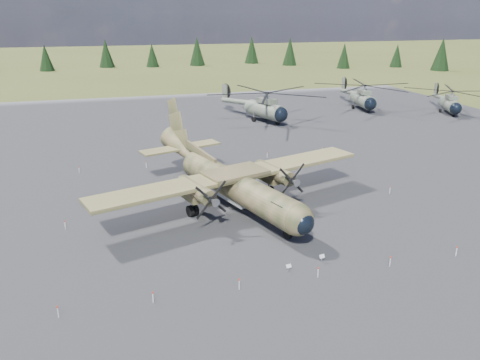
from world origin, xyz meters
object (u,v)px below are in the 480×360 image
object	(u,v)px
helicopter_near	(265,101)
helicopter_mid	(363,92)
helicopter_far	(451,97)
transport_plane	(229,178)

from	to	relation	value
helicopter_near	helicopter_mid	size ratio (longest dim) A/B	1.12
helicopter_near	helicopter_mid	world-z (taller)	helicopter_near
helicopter_near	helicopter_far	world-z (taller)	helicopter_near
helicopter_mid	helicopter_far	distance (m)	16.22
transport_plane	helicopter_far	distance (m)	60.85
helicopter_far	helicopter_near	bearing A→B (deg)	-162.59
transport_plane	helicopter_mid	distance (m)	55.05
transport_plane	helicopter_mid	size ratio (longest dim) A/B	1.18
helicopter_near	helicopter_mid	xyz separation A→B (m)	(22.20, 5.26, -0.23)
transport_plane	helicopter_mid	world-z (taller)	transport_plane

